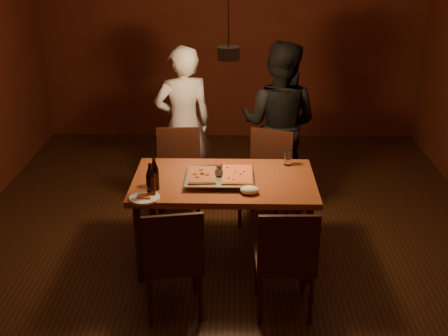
{
  "coord_description": "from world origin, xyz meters",
  "views": [
    {
      "loc": [
        0.06,
        -4.41,
        2.63
      ],
      "look_at": [
        -0.03,
        -0.19,
        0.85
      ],
      "focal_mm": 45.0,
      "sensor_mm": 36.0,
      "label": 1
    }
  ],
  "objects_px": {
    "diner_white": "(184,124)",
    "beer_bottle_a": "(151,180)",
    "pizza_tray": "(220,178)",
    "beer_bottle_b": "(155,174)",
    "dining_table": "(224,187)",
    "chair_near_left": "(173,253)",
    "chair_far_right": "(268,169)",
    "diner_dark": "(279,124)",
    "chair_near_right": "(286,254)",
    "pendant_lamp": "(228,52)",
    "chair_far_left": "(179,166)",
    "plate_slice": "(144,198)"
  },
  "relations": [
    {
      "from": "pizza_tray",
      "to": "plate_slice",
      "type": "height_order",
      "value": "pizza_tray"
    },
    {
      "from": "chair_far_left",
      "to": "beer_bottle_a",
      "type": "distance_m",
      "value": 1.16
    },
    {
      "from": "chair_near_right",
      "to": "chair_near_left",
      "type": "bearing_deg",
      "value": 178.93
    },
    {
      "from": "chair_near_left",
      "to": "diner_dark",
      "type": "distance_m",
      "value": 2.19
    },
    {
      "from": "chair_far_left",
      "to": "plate_slice",
      "type": "distance_m",
      "value": 1.18
    },
    {
      "from": "chair_far_left",
      "to": "pendant_lamp",
      "type": "relative_size",
      "value": 0.44
    },
    {
      "from": "chair_far_right",
      "to": "chair_near_right",
      "type": "xyz_separation_m",
      "value": [
        0.05,
        -1.53,
        0.0
      ]
    },
    {
      "from": "dining_table",
      "to": "pizza_tray",
      "type": "distance_m",
      "value": 0.11
    },
    {
      "from": "chair_far_left",
      "to": "chair_near_left",
      "type": "bearing_deg",
      "value": 89.82
    },
    {
      "from": "dining_table",
      "to": "beer_bottle_b",
      "type": "bearing_deg",
      "value": -158.95
    },
    {
      "from": "pizza_tray",
      "to": "diner_dark",
      "type": "distance_m",
      "value": 1.33
    },
    {
      "from": "chair_near_left",
      "to": "pizza_tray",
      "type": "xyz_separation_m",
      "value": [
        0.31,
        0.78,
        0.24
      ]
    },
    {
      "from": "chair_far_left",
      "to": "beer_bottle_b",
      "type": "height_order",
      "value": "beer_bottle_b"
    },
    {
      "from": "dining_table",
      "to": "chair_near_left",
      "type": "relative_size",
      "value": 3.07
    },
    {
      "from": "beer_bottle_b",
      "to": "chair_near_left",
      "type": "bearing_deg",
      "value": -72.13
    },
    {
      "from": "beer_bottle_b",
      "to": "chair_far_right",
      "type": "bearing_deg",
      "value": 44.89
    },
    {
      "from": "diner_white",
      "to": "pendant_lamp",
      "type": "relative_size",
      "value": 1.47
    },
    {
      "from": "chair_far_left",
      "to": "plate_slice",
      "type": "height_order",
      "value": "chair_far_left"
    },
    {
      "from": "dining_table",
      "to": "chair_near_left",
      "type": "distance_m",
      "value": 0.89
    },
    {
      "from": "beer_bottle_b",
      "to": "diner_dark",
      "type": "distance_m",
      "value": 1.75
    },
    {
      "from": "pizza_tray",
      "to": "pendant_lamp",
      "type": "bearing_deg",
      "value": 77.24
    },
    {
      "from": "chair_far_left",
      "to": "chair_far_right",
      "type": "bearing_deg",
      "value": 173.02
    },
    {
      "from": "beer_bottle_b",
      "to": "pizza_tray",
      "type": "bearing_deg",
      "value": 19.31
    },
    {
      "from": "pizza_tray",
      "to": "plate_slice",
      "type": "bearing_deg",
      "value": -144.89
    },
    {
      "from": "diner_white",
      "to": "beer_bottle_a",
      "type": "bearing_deg",
      "value": 67.65
    },
    {
      "from": "chair_near_right",
      "to": "pendant_lamp",
      "type": "distance_m",
      "value": 1.63
    },
    {
      "from": "dining_table",
      "to": "pizza_tray",
      "type": "bearing_deg",
      "value": -138.48
    },
    {
      "from": "beer_bottle_b",
      "to": "diner_white",
      "type": "xyz_separation_m",
      "value": [
        0.1,
        1.45,
        -0.07
      ]
    },
    {
      "from": "diner_white",
      "to": "beer_bottle_b",
      "type": "bearing_deg",
      "value": 67.86
    },
    {
      "from": "chair_near_left",
      "to": "plate_slice",
      "type": "relative_size",
      "value": 2.07
    },
    {
      "from": "chair_far_right",
      "to": "beer_bottle_a",
      "type": "height_order",
      "value": "beer_bottle_a"
    },
    {
      "from": "chair_near_right",
      "to": "pizza_tray",
      "type": "bearing_deg",
      "value": 120.59
    },
    {
      "from": "beer_bottle_b",
      "to": "plate_slice",
      "type": "height_order",
      "value": "beer_bottle_b"
    },
    {
      "from": "dining_table",
      "to": "beer_bottle_a",
      "type": "relative_size",
      "value": 5.6
    },
    {
      "from": "chair_far_right",
      "to": "beer_bottle_a",
      "type": "relative_size",
      "value": 2.03
    },
    {
      "from": "chair_near_left",
      "to": "diner_white",
      "type": "relative_size",
      "value": 0.3
    },
    {
      "from": "chair_far_right",
      "to": "pendant_lamp",
      "type": "height_order",
      "value": "pendant_lamp"
    },
    {
      "from": "pizza_tray",
      "to": "pendant_lamp",
      "type": "xyz_separation_m",
      "value": [
        0.07,
        0.22,
        0.99
      ]
    },
    {
      "from": "beer_bottle_a",
      "to": "chair_far_right",
      "type": "bearing_deg",
      "value": 47.89
    },
    {
      "from": "pizza_tray",
      "to": "beer_bottle_b",
      "type": "distance_m",
      "value": 0.55
    },
    {
      "from": "chair_near_left",
      "to": "pizza_tray",
      "type": "distance_m",
      "value": 0.87
    },
    {
      "from": "chair_far_right",
      "to": "diner_white",
      "type": "distance_m",
      "value": 1.02
    },
    {
      "from": "chair_far_left",
      "to": "chair_near_left",
      "type": "xyz_separation_m",
      "value": [
        0.11,
        -1.59,
        0.0
      ]
    },
    {
      "from": "pendant_lamp",
      "to": "diner_white",
      "type": "bearing_deg",
      "value": 114.25
    },
    {
      "from": "chair_near_right",
      "to": "pendant_lamp",
      "type": "height_order",
      "value": "pendant_lamp"
    },
    {
      "from": "dining_table",
      "to": "pendant_lamp",
      "type": "bearing_deg",
      "value": 81.05
    },
    {
      "from": "diner_white",
      "to": "pendant_lamp",
      "type": "height_order",
      "value": "pendant_lamp"
    },
    {
      "from": "pizza_tray",
      "to": "beer_bottle_b",
      "type": "bearing_deg",
      "value": -157.22
    },
    {
      "from": "beer_bottle_b",
      "to": "plate_slice",
      "type": "relative_size",
      "value": 1.1
    },
    {
      "from": "pizza_tray",
      "to": "diner_dark",
      "type": "xyz_separation_m",
      "value": [
        0.56,
        1.21,
        0.06
      ]
    }
  ]
}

